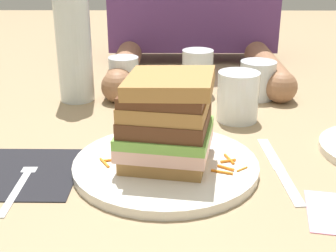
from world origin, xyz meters
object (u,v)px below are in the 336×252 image
(juice_glass, at_px, (238,100))
(water_bottle, at_px, (72,28))
(empty_tumbler_0, at_px, (257,80))
(empty_tumbler_2, at_px, (124,75))
(empty_tumbler_1, at_px, (197,72))
(sandwich, at_px, (168,121))
(knife, at_px, (280,170))
(fork, at_px, (22,178))
(main_plate, at_px, (168,165))
(napkin_dark, at_px, (28,172))

(juice_glass, xyz_separation_m, water_bottle, (-0.30, 0.11, 0.10))
(water_bottle, height_order, empty_tumbler_0, water_bottle)
(empty_tumbler_2, bearing_deg, empty_tumbler_1, -2.65)
(sandwich, relative_size, knife, 0.68)
(fork, distance_m, empty_tumbler_2, 0.39)
(sandwich, height_order, juice_glass, sandwich)
(knife, xyz_separation_m, empty_tumbler_1, (-0.10, 0.34, 0.04))
(knife, xyz_separation_m, empty_tumbler_0, (0.02, 0.32, 0.04))
(main_plate, height_order, napkin_dark, main_plate)
(juice_glass, height_order, empty_tumbler_0, juice_glass)
(empty_tumbler_1, bearing_deg, empty_tumbler_0, -10.80)
(napkin_dark, bearing_deg, water_bottle, 88.21)
(main_plate, bearing_deg, water_bottle, 121.14)
(main_plate, bearing_deg, empty_tumbler_0, 60.86)
(napkin_dark, relative_size, fork, 0.91)
(juice_glass, relative_size, empty_tumbler_1, 0.95)
(napkin_dark, relative_size, empty_tumbler_2, 2.01)
(napkin_dark, distance_m, juice_glass, 0.37)
(napkin_dark, distance_m, empty_tumbler_1, 0.43)
(juice_glass, relative_size, empty_tumbler_2, 1.15)
(sandwich, distance_m, empty_tumbler_1, 0.34)
(fork, bearing_deg, juice_glass, 36.01)
(napkin_dark, height_order, knife, same)
(fork, bearing_deg, water_bottle, 88.33)
(main_plate, height_order, knife, main_plate)
(fork, xyz_separation_m, empty_tumbler_2, (0.10, 0.38, 0.03))
(empty_tumbler_2, bearing_deg, napkin_dark, -105.46)
(water_bottle, relative_size, empty_tumbler_0, 4.29)
(juice_glass, height_order, water_bottle, water_bottle)
(main_plate, bearing_deg, juice_glass, 57.92)
(empty_tumbler_0, height_order, empty_tumbler_2, same)
(knife, height_order, juice_glass, juice_glass)
(napkin_dark, relative_size, water_bottle, 0.47)
(fork, xyz_separation_m, empty_tumbler_1, (0.25, 0.37, 0.04))
(juice_glass, bearing_deg, napkin_dark, -146.78)
(empty_tumbler_1, bearing_deg, fork, -123.77)
(napkin_dark, distance_m, empty_tumbler_2, 0.37)
(knife, distance_m, empty_tumbler_2, 0.43)
(fork, relative_size, juice_glass, 1.93)
(main_plate, xyz_separation_m, empty_tumbler_2, (-0.09, 0.34, 0.03))
(fork, height_order, juice_glass, juice_glass)
(juice_glass, bearing_deg, sandwich, -121.89)
(knife, distance_m, empty_tumbler_1, 0.36)
(empty_tumbler_0, bearing_deg, empty_tumbler_1, 169.20)
(empty_tumbler_0, bearing_deg, water_bottle, -177.76)
(water_bottle, bearing_deg, empty_tumbler_1, 8.68)
(empty_tumbler_1, xyz_separation_m, empty_tumbler_2, (-0.15, 0.01, -0.01))
(water_bottle, xyz_separation_m, empty_tumbler_0, (0.36, 0.01, -0.10))
(empty_tumbler_1, bearing_deg, knife, -73.97)
(water_bottle, distance_m, empty_tumbler_1, 0.26)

